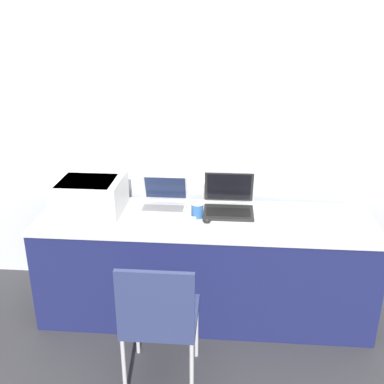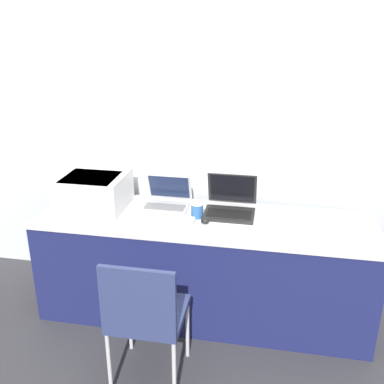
% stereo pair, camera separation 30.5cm
% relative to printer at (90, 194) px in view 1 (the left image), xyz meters
% --- Properties ---
extents(ground_plane, '(14.00, 14.00, 0.00)m').
position_rel_printer_xyz_m(ground_plane, '(0.82, -0.38, -0.88)').
color(ground_plane, '#333338').
extents(wall_back, '(8.00, 0.05, 2.60)m').
position_rel_printer_xyz_m(wall_back, '(0.82, 0.40, 0.42)').
color(wall_back, silver).
rests_on(wall_back, ground_plane).
extents(table, '(2.32, 0.68, 0.75)m').
position_rel_printer_xyz_m(table, '(0.82, -0.05, -0.51)').
color(table, '#191E51').
rests_on(table, ground_plane).
extents(printer, '(0.46, 0.42, 0.25)m').
position_rel_printer_xyz_m(printer, '(0.00, 0.00, 0.00)').
color(printer, silver).
rests_on(printer, table).
extents(laptop_left, '(0.33, 0.29, 0.22)m').
position_rel_printer_xyz_m(laptop_left, '(0.51, 0.12, -0.08)').
color(laptop_left, '#B7B7BC').
rests_on(laptop_left, table).
extents(laptop_right, '(0.35, 0.34, 0.26)m').
position_rel_printer_xyz_m(laptop_right, '(0.98, 0.10, -0.08)').
color(laptop_right, black).
rests_on(laptop_right, table).
extents(external_keyboard, '(0.43, 0.17, 0.02)m').
position_rel_printer_xyz_m(external_keyboard, '(0.54, -0.15, -0.12)').
color(external_keyboard, silver).
rests_on(external_keyboard, table).
extents(coffee_cup, '(0.09, 0.09, 0.11)m').
position_rel_printer_xyz_m(coffee_cup, '(0.76, -0.03, -0.08)').
color(coffee_cup, '#285699').
rests_on(coffee_cup, table).
extents(mouse, '(0.06, 0.04, 0.04)m').
position_rel_printer_xyz_m(mouse, '(0.83, -0.13, -0.11)').
color(mouse, black).
rests_on(mouse, table).
extents(chair, '(0.42, 0.41, 0.85)m').
position_rel_printer_xyz_m(chair, '(0.60, -0.81, -0.38)').
color(chair, navy).
rests_on(chair, ground_plane).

